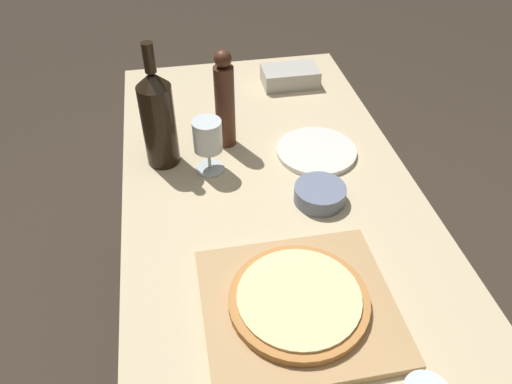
# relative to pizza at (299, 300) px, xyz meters

# --- Properties ---
(dining_table) EXTENTS (0.73, 1.73, 0.78)m
(dining_table) POSITION_rel_pizza_xyz_m (0.02, 0.21, -0.13)
(dining_table) COLOR #CCB78E
(dining_table) RESTS_ON ground_plane
(cutting_board) EXTENTS (0.37, 0.34, 0.02)m
(cutting_board) POSITION_rel_pizza_xyz_m (0.00, 0.00, -0.02)
(cutting_board) COLOR tan
(cutting_board) RESTS_ON dining_table
(pizza) EXTENTS (0.27, 0.27, 0.02)m
(pizza) POSITION_rel_pizza_xyz_m (0.00, 0.00, 0.00)
(pizza) COLOR #BC7A3D
(pizza) RESTS_ON cutting_board
(wine_bottle) EXTENTS (0.09, 0.09, 0.33)m
(wine_bottle) POSITION_rel_pizza_xyz_m (-0.23, 0.53, 0.11)
(wine_bottle) COLOR black
(wine_bottle) RESTS_ON dining_table
(pepper_mill) EXTENTS (0.05, 0.05, 0.28)m
(pepper_mill) POSITION_rel_pizza_xyz_m (-0.06, 0.58, 0.10)
(pepper_mill) COLOR #4C2819
(pepper_mill) RESTS_ON dining_table
(wine_glass) EXTENTS (0.08, 0.08, 0.15)m
(wine_glass) POSITION_rel_pizza_xyz_m (-0.12, 0.47, 0.07)
(wine_glass) COLOR silver
(wine_glass) RESTS_ON dining_table
(small_bowl) EXTENTS (0.13, 0.13, 0.04)m
(small_bowl) POSITION_rel_pizza_xyz_m (0.13, 0.30, -0.01)
(small_bowl) COLOR slate
(small_bowl) RESTS_ON dining_table
(dinner_plate) EXTENTS (0.22, 0.22, 0.01)m
(dinner_plate) POSITION_rel_pizza_xyz_m (0.18, 0.49, -0.02)
(dinner_plate) COLOR silver
(dinner_plate) RESTS_ON dining_table
(food_container) EXTENTS (0.18, 0.11, 0.06)m
(food_container) POSITION_rel_pizza_xyz_m (0.19, 0.88, -0.00)
(food_container) COLOR #BCB7AD
(food_container) RESTS_ON dining_table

